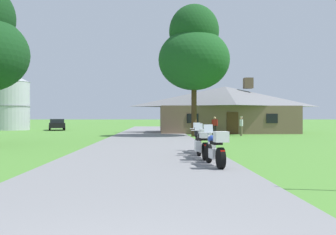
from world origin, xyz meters
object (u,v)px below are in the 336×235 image
at_px(motorcycle_black_second_in_row, 203,144).
at_px(bystander_red_shirt_near_lodge, 215,125).
at_px(tree_by_lodge_front, 194,52).
at_px(bystander_white_shirt_beside_signpost, 241,125).
at_px(motorcycle_white_farthest_in_row, 198,140).
at_px(metal_silo_distant, 12,102).
at_px(motorcycle_blue_nearest_to_camera, 216,148).
at_px(parked_black_suv_far_left, 57,124).

height_order(motorcycle_black_second_in_row, bystander_red_shirt_near_lodge, bystander_red_shirt_near_lodge).
bearing_deg(bystander_red_shirt_near_lodge, tree_by_lodge_front, 58.17).
bearing_deg(bystander_white_shirt_beside_signpost, bystander_red_shirt_near_lodge, 51.56).
distance_m(motorcycle_white_farthest_in_row, metal_silo_distant, 36.17).
distance_m(bystander_white_shirt_beside_signpost, metal_silo_distant, 29.69).
relative_size(tree_by_lodge_front, metal_silo_distant, 1.55).
distance_m(motorcycle_blue_nearest_to_camera, bystander_white_shirt_beside_signpost, 20.13).
relative_size(motorcycle_black_second_in_row, tree_by_lodge_front, 0.19).
relative_size(motorcycle_white_farthest_in_row, tree_by_lodge_front, 0.19).
relative_size(bystander_red_shirt_near_lodge, parked_black_suv_far_left, 0.34).
xyz_separation_m(motorcycle_black_second_in_row, bystander_white_shirt_beside_signpost, (5.61, 17.33, 0.34)).
relative_size(bystander_white_shirt_beside_signpost, parked_black_suv_far_left, 0.34).
bearing_deg(parked_black_suv_far_left, tree_by_lodge_front, -60.22).
distance_m(motorcycle_black_second_in_row, bystander_white_shirt_beside_signpost, 18.22).
bearing_deg(motorcycle_blue_nearest_to_camera, metal_silo_distant, 114.41).
height_order(motorcycle_white_farthest_in_row, metal_silo_distant, metal_silo_distant).
distance_m(metal_silo_distant, parked_black_suv_far_left, 6.52).
xyz_separation_m(motorcycle_black_second_in_row, metal_silo_distant, (-19.94, 32.23, 2.95)).
relative_size(bystander_red_shirt_near_lodge, tree_by_lodge_front, 0.15).
relative_size(motorcycle_black_second_in_row, metal_silo_distant, 0.29).
relative_size(motorcycle_black_second_in_row, bystander_white_shirt_beside_signpost, 1.24).
xyz_separation_m(motorcycle_white_farthest_in_row, metal_silo_distant, (-20.03, 29.98, 2.94)).
xyz_separation_m(bystander_red_shirt_near_lodge, parked_black_suv_far_left, (-17.66, 12.58, -0.15)).
xyz_separation_m(motorcycle_blue_nearest_to_camera, parked_black_suv_far_left, (-14.23, 33.51, 0.16)).
bearing_deg(tree_by_lodge_front, parked_black_suv_far_left, 136.10).
relative_size(motorcycle_blue_nearest_to_camera, motorcycle_black_second_in_row, 1.00).
relative_size(bystander_red_shirt_near_lodge, bystander_white_shirt_beside_signpost, 0.99).
bearing_deg(parked_black_suv_far_left, bystander_white_shirt_beside_signpost, -51.98).
height_order(motorcycle_blue_nearest_to_camera, motorcycle_white_farthest_in_row, same).
xyz_separation_m(motorcycle_blue_nearest_to_camera, metal_silo_distant, (-20.07, 34.27, 2.94)).
height_order(motorcycle_black_second_in_row, metal_silo_distant, metal_silo_distant).
bearing_deg(bystander_red_shirt_near_lodge, parked_black_suv_far_left, -25.07).
relative_size(motorcycle_black_second_in_row, parked_black_suv_far_left, 0.42).
height_order(motorcycle_black_second_in_row, motorcycle_white_farthest_in_row, same).
xyz_separation_m(motorcycle_black_second_in_row, bystander_red_shirt_near_lodge, (3.56, 18.89, 0.32)).
xyz_separation_m(motorcycle_white_farthest_in_row, tree_by_lodge_front, (1.34, 14.28, 6.50)).
bearing_deg(parked_black_suv_far_left, metal_silo_distant, 156.30).
bearing_deg(bystander_red_shirt_near_lodge, motorcycle_blue_nearest_to_camera, 91.07).
bearing_deg(motorcycle_black_second_in_row, parked_black_suv_far_left, 111.94).
bearing_deg(bystander_red_shirt_near_lodge, metal_silo_distant, -19.19).
xyz_separation_m(tree_by_lodge_front, parked_black_suv_far_left, (-15.52, 14.93, -6.34)).
distance_m(motorcycle_white_farthest_in_row, bystander_white_shirt_beside_signpost, 16.06).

